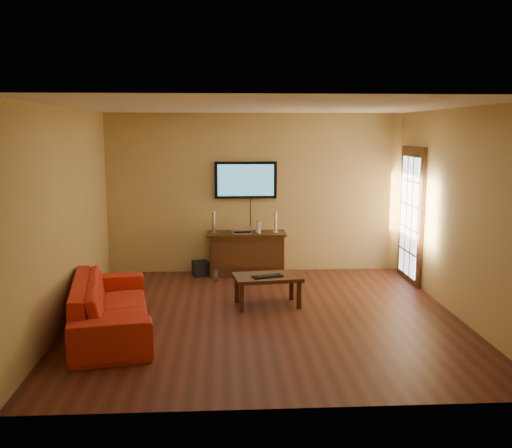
{
  "coord_description": "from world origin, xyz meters",
  "views": [
    {
      "loc": [
        -0.54,
        -7.14,
        2.41
      ],
      "look_at": [
        -0.08,
        0.8,
        1.1
      ],
      "focal_mm": 40.0,
      "sensor_mm": 36.0,
      "label": 1
    }
  ],
  "objects": [
    {
      "name": "ground_plane",
      "position": [
        0.0,
        0.0,
        0.0
      ],
      "size": [
        5.0,
        5.0,
        0.0
      ],
      "primitive_type": "plane",
      "color": "#3B1910",
      "rests_on": "ground"
    },
    {
      "name": "subwoofer",
      "position": [
        -0.93,
        2.19,
        0.12
      ],
      "size": [
        0.31,
        0.31,
        0.25
      ],
      "primitive_type": "cube",
      "rotation": [
        0.0,
        0.0,
        0.31
      ],
      "color": "black",
      "rests_on": "ground"
    },
    {
      "name": "media_console",
      "position": [
        -0.16,
        2.24,
        0.36
      ],
      "size": [
        1.31,
        0.5,
        0.72
      ],
      "color": "#341C0B",
      "rests_on": "ground"
    },
    {
      "name": "french_door",
      "position": [
        2.46,
        1.7,
        1.05
      ],
      "size": [
        0.07,
        1.02,
        2.22
      ],
      "color": "#341C0B",
      "rests_on": "ground"
    },
    {
      "name": "av_receiver",
      "position": [
        -0.24,
        2.19,
        0.76
      ],
      "size": [
        0.34,
        0.26,
        0.07
      ],
      "primitive_type": "cube",
      "rotation": [
        0.0,
        0.0,
        0.07
      ],
      "color": "silver",
      "rests_on": "media_console"
    },
    {
      "name": "speaker_left",
      "position": [
        -0.7,
        2.25,
        0.88
      ],
      "size": [
        0.1,
        0.1,
        0.36
      ],
      "color": "silver",
      "rests_on": "media_console"
    },
    {
      "name": "speaker_right",
      "position": [
        0.33,
        2.24,
        0.87
      ],
      "size": [
        0.09,
        0.09,
        0.34
      ],
      "color": "silver",
      "rests_on": "media_console"
    },
    {
      "name": "coffee_table",
      "position": [
        0.06,
        0.48,
        0.37
      ],
      "size": [
        0.97,
        0.66,
        0.43
      ],
      "color": "#341C0B",
      "rests_on": "ground"
    },
    {
      "name": "bottle",
      "position": [
        -0.67,
        1.82,
        0.09
      ],
      "size": [
        0.07,
        0.07,
        0.2
      ],
      "color": "white",
      "rests_on": "ground"
    },
    {
      "name": "keyboard",
      "position": [
        0.05,
        0.4,
        0.44
      ],
      "size": [
        0.45,
        0.28,
        0.03
      ],
      "color": "black",
      "rests_on": "coffee_table"
    },
    {
      "name": "room_walls",
      "position": [
        0.0,
        0.62,
        1.69
      ],
      "size": [
        5.0,
        5.0,
        5.0
      ],
      "color": "tan",
      "rests_on": "ground"
    },
    {
      "name": "television",
      "position": [
        -0.16,
        2.45,
        1.58
      ],
      "size": [
        1.05,
        0.08,
        0.62
      ],
      "color": "black",
      "rests_on": "ground"
    },
    {
      "name": "sofa",
      "position": [
        -1.91,
        -0.44,
        0.44
      ],
      "size": [
        1.04,
        2.31,
        0.87
      ],
      "primitive_type": "imported",
      "rotation": [
        0.0,
        0.0,
        1.75
      ],
      "color": "red",
      "rests_on": "ground"
    },
    {
      "name": "game_console",
      "position": [
        0.04,
        2.21,
        0.82
      ],
      "size": [
        0.07,
        0.15,
        0.2
      ],
      "primitive_type": "cube",
      "rotation": [
        0.0,
        0.0,
        0.22
      ],
      "color": "white",
      "rests_on": "media_console"
    }
  ]
}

